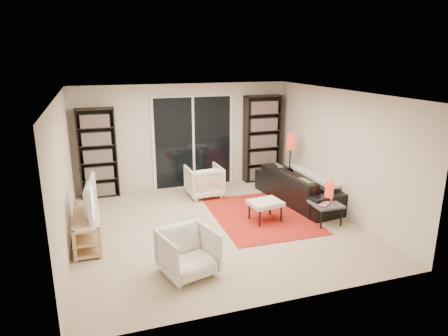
{
  "coord_description": "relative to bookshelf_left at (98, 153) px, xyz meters",
  "views": [
    {
      "loc": [
        -1.97,
        -6.46,
        3.02
      ],
      "look_at": [
        0.25,
        0.3,
        1.0
      ],
      "focal_mm": 32.0,
      "sensor_mm": 36.0,
      "label": 1
    }
  ],
  "objects": [
    {
      "name": "tv_stand",
      "position": [
        -0.28,
        -2.33,
        -0.71
      ],
      "size": [
        0.42,
        1.31,
        0.5
      ],
      "color": "tan",
      "rests_on": "floor"
    },
    {
      "name": "ottoman",
      "position": [
        2.89,
        -2.41,
        -0.63
      ],
      "size": [
        0.64,
        0.55,
        0.4
      ],
      "color": "silver",
      "rests_on": "floor"
    },
    {
      "name": "bookshelf_right",
      "position": [
        3.85,
        -0.0,
        0.07
      ],
      "size": [
        0.9,
        0.3,
        2.1
      ],
      "color": "black",
      "rests_on": "ground"
    },
    {
      "name": "side_table",
      "position": [
        3.9,
        -2.86,
        -0.62
      ],
      "size": [
        0.52,
        0.52,
        0.4
      ],
      "color": "#424247",
      "rests_on": "floor"
    },
    {
      "name": "bookshelf_left",
      "position": [
        0.0,
        0.0,
        0.0
      ],
      "size": [
        0.8,
        0.3,
        1.95
      ],
      "color": "black",
      "rests_on": "ground"
    },
    {
      "name": "floor_lamp",
      "position": [
        4.12,
        -0.97,
        0.04
      ],
      "size": [
        0.2,
        0.2,
        1.34
      ],
      "color": "black",
      "rests_on": "floor"
    },
    {
      "name": "sliding_door",
      "position": [
        2.15,
        0.13,
        0.07
      ],
      "size": [
        1.92,
        0.08,
        2.16
      ],
      "color": "white",
      "rests_on": "ground"
    },
    {
      "name": "table_lamp",
      "position": [
        4.04,
        -2.72,
        -0.39
      ],
      "size": [
        0.16,
        0.16,
        0.37
      ],
      "primitive_type": "cylinder",
      "color": "red",
      "rests_on": "side_table"
    },
    {
      "name": "sofa",
      "position": [
        4.02,
        -1.65,
        -0.64
      ],
      "size": [
        1.18,
        2.38,
        0.67
      ],
      "primitive_type": "imported",
      "rotation": [
        0.0,
        0.0,
        1.7
      ],
      "color": "black",
      "rests_on": "floor"
    },
    {
      "name": "wall_left",
      "position": [
        -0.55,
        -2.33,
        0.22
      ],
      "size": [
        0.02,
        5.0,
        2.4
      ],
      "primitive_type": "cube",
      "color": "beige",
      "rests_on": "ground"
    },
    {
      "name": "wall_front",
      "position": [
        1.95,
        -4.83,
        0.22
      ],
      "size": [
        5.0,
        0.02,
        2.4
      ],
      "primitive_type": "cube",
      "color": "beige",
      "rests_on": "ground"
    },
    {
      "name": "laptop",
      "position": [
        3.87,
        -2.95,
        -0.56
      ],
      "size": [
        0.39,
        0.36,
        0.03
      ],
      "primitive_type": "imported",
      "rotation": [
        0.0,
        0.0,
        0.65
      ],
      "color": "silver",
      "rests_on": "side_table"
    },
    {
      "name": "wall_right",
      "position": [
        4.45,
        -2.33,
        0.22
      ],
      "size": [
        0.02,
        5.0,
        2.4
      ],
      "primitive_type": "cube",
      "color": "beige",
      "rests_on": "ground"
    },
    {
      "name": "armchair_front",
      "position": [
        1.08,
        -3.8,
        -0.64
      ],
      "size": [
        0.88,
        0.9,
        0.67
      ],
      "primitive_type": "imported",
      "rotation": [
        0.0,
        0.0,
        0.27
      ],
      "color": "silver",
      "rests_on": "floor"
    },
    {
      "name": "wall_back",
      "position": [
        1.95,
        0.17,
        0.22
      ],
      "size": [
        5.0,
        0.02,
        2.4
      ],
      "primitive_type": "cube",
      "color": "beige",
      "rests_on": "ground"
    },
    {
      "name": "tv",
      "position": [
        -0.26,
        -2.33,
        -0.18
      ],
      "size": [
        0.22,
        1.02,
        0.58
      ],
      "primitive_type": "imported",
      "rotation": [
        0.0,
        0.0,
        1.49
      ],
      "color": "black",
      "rests_on": "tv_stand"
    },
    {
      "name": "floor",
      "position": [
        1.95,
        -2.33,
        -0.98
      ],
      "size": [
        5.0,
        5.0,
        0.0
      ],
      "primitive_type": "plane",
      "color": "tan",
      "rests_on": "ground"
    },
    {
      "name": "armchair_back",
      "position": [
        2.18,
        -0.69,
        -0.63
      ],
      "size": [
        0.76,
        0.78,
        0.69
      ],
      "primitive_type": "imported",
      "rotation": [
        0.0,
        0.0,
        3.18
      ],
      "color": "silver",
      "rests_on": "floor"
    },
    {
      "name": "ceiling",
      "position": [
        1.95,
        -2.33,
        1.42
      ],
      "size": [
        5.0,
        5.0,
        0.02
      ],
      "primitive_type": "cube",
      "color": "white",
      "rests_on": "wall_back"
    },
    {
      "name": "rug",
      "position": [
        2.92,
        -2.14,
        -0.97
      ],
      "size": [
        1.8,
        2.41,
        0.01
      ],
      "primitive_type": "cube",
      "rotation": [
        0.0,
        0.0,
        -0.02
      ],
      "color": "#AE2014",
      "rests_on": "floor"
    }
  ]
}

